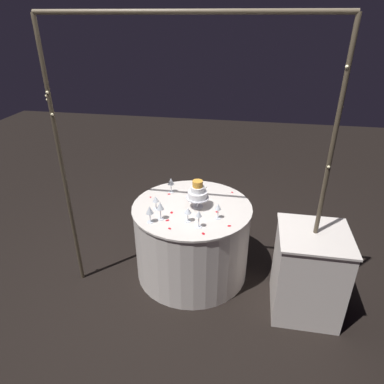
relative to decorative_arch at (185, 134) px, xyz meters
name	(u,v)px	position (x,y,z in m)	size (l,w,h in m)	color
ground_plane	(192,270)	(0.00, -0.32, -1.62)	(12.00, 12.00, 0.00)	black
decorative_arch	(185,134)	(0.00, 0.00, 0.00)	(2.28, 0.06, 2.49)	#473D2D
main_table	(192,240)	(0.00, -0.32, -1.23)	(1.18, 1.18, 0.79)	silver
side_table	(308,272)	(-1.11, 0.02, -1.21)	(0.60, 0.60, 0.83)	silver
tiered_cake	(198,193)	(-0.05, -0.31, -0.67)	(0.22, 0.22, 0.28)	silver
wine_glass_0	(199,215)	(-0.12, 0.04, -0.71)	(0.06, 0.06, 0.17)	silver
wine_glass_1	(150,211)	(0.32, 0.04, -0.71)	(0.07, 0.07, 0.16)	silver
wine_glass_2	(156,200)	(0.33, -0.20, -0.73)	(0.06, 0.06, 0.14)	silver
wine_glass_3	(188,211)	(-0.01, -0.04, -0.73)	(0.07, 0.07, 0.14)	silver
wine_glass_4	(218,208)	(-0.27, -0.14, -0.72)	(0.06, 0.06, 0.15)	silver
wine_glass_5	(171,182)	(0.27, -0.57, -0.71)	(0.07, 0.07, 0.16)	silver
wine_glass_6	(160,206)	(0.24, -0.03, -0.69)	(0.07, 0.07, 0.18)	silver
cake_knife	(203,192)	(-0.06, -0.63, -0.83)	(0.06, 0.30, 0.01)	silver
rose_petal_0	(203,234)	(-0.18, 0.14, -0.83)	(0.04, 0.03, 0.00)	red
rose_petal_1	(167,220)	(0.17, -0.02, -0.83)	(0.04, 0.03, 0.00)	red
rose_petal_2	(169,194)	(0.28, -0.52, -0.83)	(0.03, 0.02, 0.00)	red
rose_petal_3	(229,226)	(-0.39, -0.02, -0.83)	(0.04, 0.02, 0.00)	red
rose_petal_4	(190,201)	(0.04, -0.42, -0.83)	(0.03, 0.02, 0.00)	red
rose_petal_5	(232,192)	(-0.37, -0.68, -0.83)	(0.03, 0.02, 0.00)	red
rose_petal_6	(170,228)	(0.12, 0.11, -0.83)	(0.03, 0.02, 0.00)	red
rose_petal_7	(195,183)	(0.06, -0.82, -0.83)	(0.03, 0.02, 0.00)	red
rose_petal_8	(150,197)	(0.45, -0.42, -0.83)	(0.02, 0.02, 0.00)	red
rose_petal_9	(217,212)	(-0.26, -0.25, -0.83)	(0.03, 0.02, 0.00)	red
rose_petal_10	(172,213)	(0.17, -0.16, -0.83)	(0.04, 0.03, 0.00)	red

